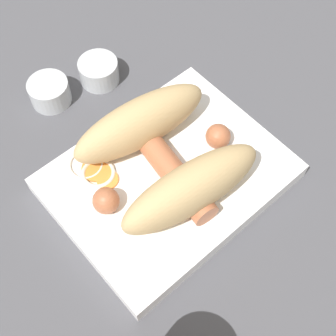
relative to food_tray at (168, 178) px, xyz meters
The scene contains 7 objects.
ground_plane 0.01m from the food_tray, ahead, with size 3.00×3.00×0.00m, color #4C4C51.
food_tray is the anchor object (origin of this frame).
bread_roll 0.04m from the food_tray, 97.05° to the right, with size 0.18×0.17×0.06m.
sausage 0.03m from the food_tray, 21.02° to the right, with size 0.17×0.15×0.03m.
pickled_veggies 0.08m from the food_tray, 42.79° to the right, with size 0.05×0.07×0.00m.
condiment_cup_near 0.18m from the food_tray, 101.32° to the right, with size 0.05×0.05×0.03m.
condiment_cup_far 0.19m from the food_tray, 80.39° to the right, with size 0.05×0.05×0.03m.
Camera 1 is at (0.17, 0.19, 0.47)m, focal length 50.00 mm.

